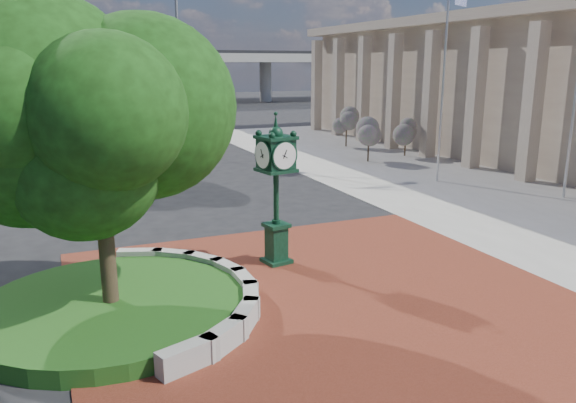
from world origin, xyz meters
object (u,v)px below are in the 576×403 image
Objects in this scene: post_clock at (276,184)px; street_lamp_far at (95,68)px; street_lamp_near at (183,62)px; parked_car at (134,118)px; flagpole_b at (443,81)px.

post_clock is 40.48m from street_lamp_far.
parked_car is at bearing 92.87° from street_lamp_near.
flagpole_b is (10.32, -31.20, 4.10)m from parked_car.
parked_car is 33.11m from flagpole_b.
street_lamp_near is at bearing -78.60° from street_lamp_far.
street_lamp_far is at bearing 92.29° from post_clock.
street_lamp_far reaches higher than post_clock.
parked_car is at bearing -24.39° from street_lamp_far.
flagpole_b is at bearing -67.83° from street_lamp_far.
street_lamp_near is at bearing 124.73° from flagpole_b.
street_lamp_far reaches higher than parked_car.
post_clock is at bearing -146.13° from flagpole_b.
parked_car is at bearing 108.31° from flagpole_b.
street_lamp_far is (-2.93, 1.33, 4.54)m from parked_car.
street_lamp_far is (-13.25, 32.52, 0.44)m from flagpole_b.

